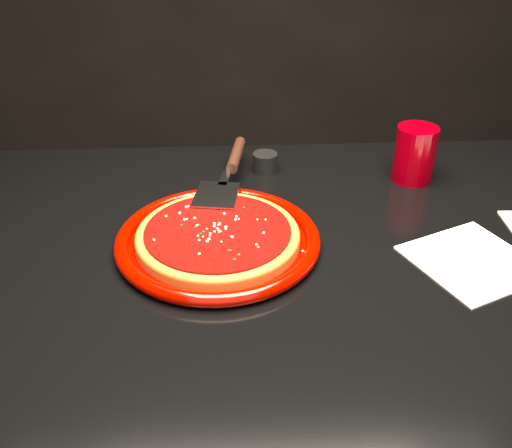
{
  "coord_description": "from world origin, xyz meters",
  "views": [
    {
      "loc": [
        -0.08,
        -0.72,
        1.24
      ],
      "look_at": [
        -0.04,
        0.05,
        0.77
      ],
      "focal_mm": 40.0,
      "sensor_mm": 36.0,
      "label": 1
    }
  ],
  "objects": [
    {
      "name": "table",
      "position": [
        0.0,
        0.0,
        0.38
      ],
      "size": [
        1.2,
        0.8,
        0.75
      ],
      "primitive_type": "cube",
      "color": "black",
      "rests_on": "floor"
    },
    {
      "name": "plate",
      "position": [
        -0.1,
        0.02,
        0.76
      ],
      "size": [
        0.34,
        0.34,
        0.02
      ],
      "primitive_type": "cylinder",
      "rotation": [
        0.0,
        0.0,
        0.09
      ],
      "color": "#6C0300",
      "rests_on": "table"
    },
    {
      "name": "pizza_crust",
      "position": [
        -0.1,
        0.02,
        0.77
      ],
      "size": [
        0.27,
        0.27,
        0.01
      ],
      "primitive_type": "cylinder",
      "rotation": [
        0.0,
        0.0,
        0.09
      ],
      "color": "brown",
      "rests_on": "plate"
    },
    {
      "name": "pizza_crust_rim",
      "position": [
        -0.1,
        0.02,
        0.77
      ],
      "size": [
        0.27,
        0.27,
        0.02
      ],
      "primitive_type": "torus",
      "rotation": [
        0.0,
        0.0,
        0.09
      ],
      "color": "brown",
      "rests_on": "plate"
    },
    {
      "name": "pizza_sauce",
      "position": [
        -0.1,
        0.02,
        0.78
      ],
      "size": [
        0.24,
        0.24,
        0.01
      ],
      "primitive_type": "cylinder",
      "rotation": [
        0.0,
        0.0,
        0.09
      ],
      "color": "#730805",
      "rests_on": "plate"
    },
    {
      "name": "parmesan_dusting",
      "position": [
        -0.1,
        0.02,
        0.78
      ],
      "size": [
        0.22,
        0.22,
        0.01
      ],
      "primitive_type": null,
      "color": "beige",
      "rests_on": "plate"
    },
    {
      "name": "basil_flecks",
      "position": [
        -0.1,
        0.02,
        0.78
      ],
      "size": [
        0.2,
        0.2,
        0.0
      ],
      "primitive_type": null,
      "color": "black",
      "rests_on": "plate"
    },
    {
      "name": "pizza_server",
      "position": [
        -0.09,
        0.2,
        0.79
      ],
      "size": [
        0.13,
        0.31,
        0.02
      ],
      "primitive_type": null,
      "rotation": [
        0.0,
        0.0,
        -0.15
      ],
      "color": "#B6B9BE",
      "rests_on": "plate"
    },
    {
      "name": "cup",
      "position": [
        0.26,
        0.23,
        0.8
      ],
      "size": [
        0.09,
        0.09,
        0.1
      ],
      "primitive_type": "cylinder",
      "rotation": [
        0.0,
        0.0,
        -0.26
      ],
      "color": "#790008",
      "rests_on": "table"
    },
    {
      "name": "napkin_a",
      "position": [
        0.27,
        -0.04,
        0.75
      ],
      "size": [
        0.22,
        0.22,
        0.0
      ],
      "primitive_type": "cube",
      "rotation": [
        0.0,
        0.0,
        0.42
      ],
      "color": "white",
      "rests_on": "table"
    },
    {
      "name": "ramekin",
      "position": [
        -0.02,
        0.28,
        0.77
      ],
      "size": [
        0.05,
        0.05,
        0.04
      ],
      "primitive_type": "cylinder",
      "rotation": [
        0.0,
        0.0,
        0.07
      ],
      "color": "black",
      "rests_on": "table"
    }
  ]
}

